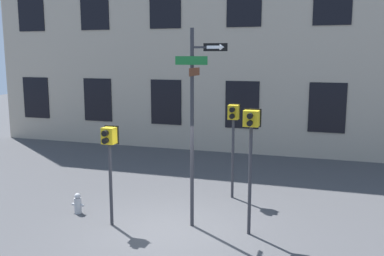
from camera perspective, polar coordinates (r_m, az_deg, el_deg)
ground_plane at (r=10.51m, az=-2.84°, el=-13.62°), size 60.00×60.00×0.00m
building_facade at (r=18.47m, az=7.15°, el=16.26°), size 24.00×0.64×12.61m
street_sign_pole at (r=10.09m, az=0.34°, el=1.86°), size 1.23×0.77×4.78m
pedestrian_signal_left at (r=10.48m, az=-10.96°, el=-2.66°), size 0.37×0.40×2.48m
pedestrian_signal_right at (r=9.77m, az=7.86°, el=-1.23°), size 0.41×0.40×2.96m
pedestrian_signal_across at (r=12.35m, az=5.52°, el=0.37°), size 0.35×0.40×2.79m
fire_hydrant at (r=11.93m, az=-14.98°, el=-9.71°), size 0.35×0.19×0.55m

